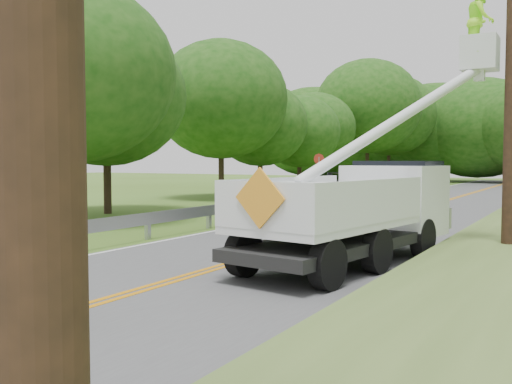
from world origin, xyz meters
The scene contains 9 objects.
ground centered at (0.00, 0.00, 0.00)m, with size 140.00×140.00×0.00m, color #3E5A1A.
road centered at (0.00, 14.00, 0.01)m, with size 7.20×96.00×0.03m.
guardrail centered at (-4.02, 14.91, 0.55)m, with size 0.18×48.00×0.77m.
treeline_left centered at (-10.66, 31.35, 5.79)m, with size 10.21×54.61×11.23m.
flagger centered at (0.15, -0.40, 0.99)m, with size 1.10×0.48×2.73m.
bucket_truck centered at (2.50, 7.17, 1.47)m, with size 3.99×6.58×6.28m.
suv_silver centered at (-2.26, 12.90, 0.83)m, with size 2.70×5.85×1.63m, color silver.
suv_darkgrey centered at (-2.11, 22.13, 0.88)m, with size 2.41×5.93×1.72m, color #383B3E.
stop_sign_permanent centered at (-4.70, 20.23, 1.70)m, with size 0.44×0.36×2.55m.
Camera 1 is at (6.48, -5.19, 2.23)m, focal length 39.81 mm.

